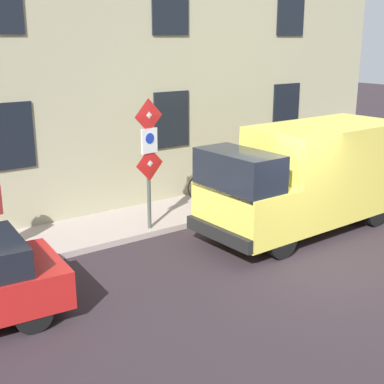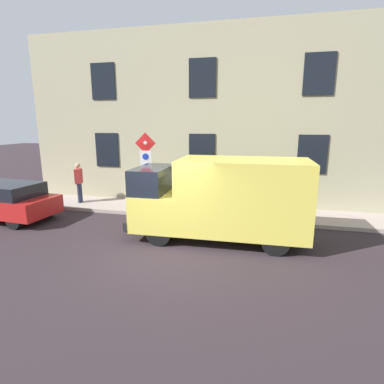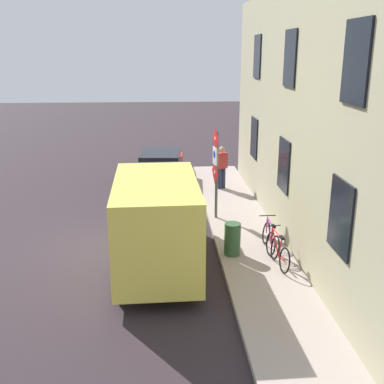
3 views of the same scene
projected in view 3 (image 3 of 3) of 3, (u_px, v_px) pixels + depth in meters
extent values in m
plane|color=#2D2429|center=(107.00, 245.00, 13.64)|extent=(80.00, 80.00, 0.00)
cube|color=#A5958D|center=(247.00, 240.00, 13.89)|extent=(1.99, 17.87, 0.14)
cube|color=tan|center=(300.00, 119.00, 12.92)|extent=(0.70, 15.87, 7.34)
cube|color=black|center=(341.00, 217.00, 9.12)|extent=(0.06, 1.10, 1.50)
cube|color=black|center=(284.00, 165.00, 13.28)|extent=(0.06, 1.10, 1.50)
cube|color=black|center=(254.00, 138.00, 17.45)|extent=(0.06, 1.10, 1.50)
cube|color=black|center=(356.00, 62.00, 8.26)|extent=(0.06, 1.10, 1.50)
cube|color=black|center=(290.00, 58.00, 12.43)|extent=(0.06, 1.10, 1.50)
cube|color=black|center=(257.00, 56.00, 16.59)|extent=(0.06, 1.10, 1.50)
cylinder|color=#474C47|center=(217.00, 176.00, 15.12)|extent=(0.09, 0.09, 2.90)
pyramid|color=silver|center=(215.00, 139.00, 14.76)|extent=(0.11, 0.50, 0.50)
pyramid|color=red|center=(215.00, 139.00, 14.76)|extent=(0.10, 0.56, 0.56)
cube|color=white|center=(215.00, 156.00, 14.92)|extent=(0.10, 0.44, 0.56)
cylinder|color=#1933B2|center=(214.00, 154.00, 14.90)|extent=(0.04, 0.24, 0.24)
pyramid|color=silver|center=(214.00, 173.00, 15.08)|extent=(0.11, 0.50, 0.50)
pyramid|color=red|center=(214.00, 173.00, 15.08)|extent=(0.10, 0.56, 0.56)
cube|color=#E3D150|center=(157.00, 224.00, 11.41)|extent=(2.09, 3.85, 2.18)
cube|color=#E3D150|center=(155.00, 210.00, 14.05)|extent=(2.03, 1.45, 1.10)
cube|color=black|center=(155.00, 179.00, 13.99)|extent=(1.94, 1.02, 0.84)
cube|color=black|center=(155.00, 213.00, 14.87)|extent=(2.00, 0.21, 0.28)
cylinder|color=black|center=(126.00, 229.00, 13.89)|extent=(0.24, 0.76, 0.76)
cylinder|color=black|center=(185.00, 227.00, 14.04)|extent=(0.24, 0.76, 0.76)
cylinder|color=black|center=(120.00, 281.00, 10.72)|extent=(0.24, 0.76, 0.76)
cylinder|color=black|center=(196.00, 278.00, 10.87)|extent=(0.24, 0.76, 0.76)
cube|color=#AF1C1A|center=(161.00, 169.00, 20.11)|extent=(2.06, 4.13, 0.64)
cube|color=black|center=(161.00, 159.00, 19.77)|extent=(1.80, 2.52, 0.60)
cylinder|color=black|center=(147.00, 168.00, 21.46)|extent=(0.23, 0.61, 0.60)
cylinder|color=black|center=(180.00, 168.00, 21.44)|extent=(0.23, 0.61, 0.60)
cylinder|color=black|center=(140.00, 183.00, 18.94)|extent=(0.23, 0.61, 0.60)
cylinder|color=black|center=(178.00, 183.00, 18.92)|extent=(0.23, 0.61, 0.60)
torus|color=black|center=(271.00, 244.00, 12.57)|extent=(0.19, 0.67, 0.66)
torus|color=black|center=(285.00, 260.00, 11.58)|extent=(0.19, 0.67, 0.66)
cylinder|color=red|center=(275.00, 242.00, 12.20)|extent=(0.10, 0.60, 0.60)
cylinder|color=red|center=(277.00, 233.00, 12.05)|extent=(0.11, 0.73, 0.07)
cylinder|color=red|center=(280.00, 248.00, 11.86)|extent=(0.05, 0.19, 0.55)
cylinder|color=red|center=(282.00, 258.00, 11.80)|extent=(0.08, 0.43, 0.12)
cylinder|color=red|center=(272.00, 236.00, 12.48)|extent=(0.04, 0.09, 0.50)
cube|color=black|center=(282.00, 238.00, 11.70)|extent=(0.10, 0.21, 0.06)
cylinder|color=#262626|center=(272.00, 226.00, 12.37)|extent=(0.46, 0.08, 0.03)
torus|color=black|center=(266.00, 233.00, 13.34)|extent=(0.17, 0.66, 0.66)
torus|color=black|center=(275.00, 248.00, 12.34)|extent=(0.17, 0.66, 0.66)
cylinder|color=purple|center=(269.00, 230.00, 12.96)|extent=(0.04, 0.60, 0.60)
cylinder|color=purple|center=(270.00, 222.00, 12.80)|extent=(0.04, 0.73, 0.07)
cylinder|color=purple|center=(272.00, 236.00, 12.61)|extent=(0.04, 0.18, 0.55)
cylinder|color=purple|center=(273.00, 246.00, 12.55)|extent=(0.04, 0.43, 0.12)
cylinder|color=purple|center=(267.00, 225.00, 13.24)|extent=(0.04, 0.09, 0.50)
cube|color=black|center=(274.00, 226.00, 12.45)|extent=(0.08, 0.20, 0.06)
cylinder|color=#262626|center=(267.00, 216.00, 13.13)|extent=(0.46, 0.03, 0.03)
cylinder|color=#262B47|center=(223.00, 178.00, 18.73)|extent=(0.16, 0.16, 0.85)
cylinder|color=#262B47|center=(219.00, 178.00, 18.66)|extent=(0.16, 0.16, 0.85)
cube|color=#AB2E2B|center=(222.00, 160.00, 18.48)|extent=(0.46, 0.38, 0.62)
sphere|color=tan|center=(222.00, 149.00, 18.35)|extent=(0.22, 0.22, 0.22)
cylinder|color=#2D5133|center=(232.00, 239.00, 12.59)|extent=(0.44, 0.44, 0.90)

